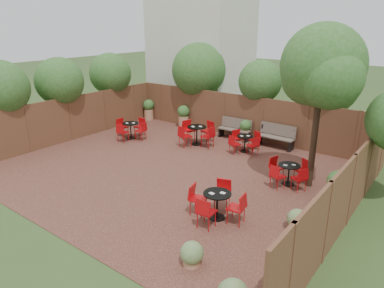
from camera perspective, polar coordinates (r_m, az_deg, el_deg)
The scene contains 13 objects.
ground at distance 13.07m, azimuth -3.02°, elevation -4.31°, with size 80.00×80.00×0.00m, color #354F23.
courtyard_paving at distance 13.07m, azimuth -3.02°, elevation -4.27°, with size 12.00×10.00×0.02m, color #3C1B18.
fence_back at distance 16.68m, azimuth 8.01°, elevation 4.33°, with size 12.00×0.08×2.00m, color brown.
fence_left at distance 17.05m, azimuth -18.80°, elevation 3.81°, with size 0.08×10.00×2.00m, color brown.
fence_right at distance 10.22m, azimuth 23.88°, elevation -6.77°, with size 0.08×10.00×2.00m, color brown.
neighbour_building at distance 21.13m, azimuth 1.48°, elevation 15.80°, with size 5.00×4.00×8.00m, color beige.
overhang_foliage at distance 16.08m, azimuth -1.68°, elevation 10.12°, with size 15.31×10.67×2.73m.
courtyard_tree at distance 11.49m, azimuth 19.94°, elevation 10.88°, with size 2.68×2.58×5.15m.
park_bench_left at distance 16.56m, azimuth 6.88°, elevation 2.49°, with size 1.54×0.56×0.94m.
park_bench_right at distance 15.70m, azimuth 13.27°, elevation 1.30°, with size 1.62×0.54×1.00m.
bistro_tables at distance 13.78m, azimuth 2.05°, elevation -1.00°, with size 9.25×6.68×0.94m.
planters at distance 15.94m, azimuth 3.05°, elevation 2.37°, with size 11.79×4.60×1.15m.
low_shrubs at distance 8.18m, azimuth 8.10°, elevation -17.53°, with size 1.97×3.95×0.65m.
Camera 1 is at (7.76, -9.17, 5.15)m, focal length 33.48 mm.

